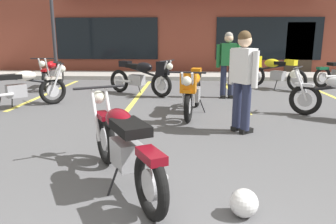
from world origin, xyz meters
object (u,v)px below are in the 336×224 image
(motorcycle_foreground_classic, at_px, (123,145))
(motorcycle_blue_standard, at_px, (53,73))
(person_in_black_shirt, at_px, (243,76))
(motorcycle_orange_scrambler, at_px, (193,90))
(motorcycle_red_sportbike, at_px, (143,76))
(motorcycle_cream_vintage, at_px, (21,88))
(motorcycle_green_cafe_racer, at_px, (273,71))
(person_in_shorts_foreground, at_px, (228,61))
(helmet_on_pavement, at_px, (244,203))

(motorcycle_foreground_classic, relative_size, motorcycle_blue_standard, 0.90)
(person_in_black_shirt, bearing_deg, motorcycle_blue_standard, 137.96)
(motorcycle_foreground_classic, height_order, motorcycle_blue_standard, same)
(motorcycle_orange_scrambler, bearing_deg, person_in_black_shirt, -56.10)
(motorcycle_orange_scrambler, relative_size, person_in_black_shirt, 1.26)
(motorcycle_red_sportbike, bearing_deg, motorcycle_blue_standard, 159.05)
(motorcycle_cream_vintage, bearing_deg, person_in_black_shirt, -19.55)
(motorcycle_green_cafe_racer, bearing_deg, person_in_shorts_foreground, -132.85)
(motorcycle_foreground_classic, relative_size, motorcycle_cream_vintage, 1.11)
(motorcycle_red_sportbike, bearing_deg, motorcycle_cream_vintage, -144.33)
(person_in_black_shirt, bearing_deg, motorcycle_orange_scrambler, 123.90)
(motorcycle_foreground_classic, bearing_deg, motorcycle_orange_scrambler, 76.17)
(motorcycle_foreground_classic, height_order, motorcycle_cream_vintage, same)
(motorcycle_cream_vintage, height_order, person_in_black_shirt, person_in_black_shirt)
(motorcycle_foreground_classic, xyz_separation_m, person_in_shorts_foreground, (1.74, 5.22, 0.49))
(helmet_on_pavement, bearing_deg, motorcycle_foreground_classic, 154.40)
(motorcycle_red_sportbike, bearing_deg, motorcycle_orange_scrambler, -59.69)
(motorcycle_foreground_classic, bearing_deg, motorcycle_green_cafe_racer, 64.35)
(motorcycle_orange_scrambler, bearing_deg, person_in_shorts_foreground, 64.49)
(motorcycle_blue_standard, distance_m, person_in_black_shirt, 6.79)
(person_in_black_shirt, bearing_deg, person_in_shorts_foreground, 87.41)
(motorcycle_green_cafe_racer, xyz_separation_m, person_in_shorts_foreground, (-1.60, -1.72, 0.42))
(person_in_shorts_foreground, height_order, helmet_on_pavement, person_in_shorts_foreground)
(motorcycle_blue_standard, distance_m, motorcycle_cream_vintage, 2.94)
(motorcycle_foreground_classic, distance_m, motorcycle_cream_vintage, 4.77)
(person_in_black_shirt, relative_size, helmet_on_pavement, 6.44)
(motorcycle_foreground_classic, height_order, helmet_on_pavement, motorcycle_foreground_classic)
(person_in_black_shirt, bearing_deg, motorcycle_red_sportbike, 121.58)
(motorcycle_blue_standard, height_order, motorcycle_cream_vintage, same)
(motorcycle_blue_standard, xyz_separation_m, person_in_black_shirt, (5.03, -4.53, 0.49))
(person_in_black_shirt, relative_size, person_in_shorts_foreground, 1.00)
(motorcycle_green_cafe_racer, height_order, person_in_shorts_foreground, person_in_shorts_foreground)
(motorcycle_red_sportbike, relative_size, motorcycle_blue_standard, 0.90)
(motorcycle_green_cafe_racer, bearing_deg, motorcycle_foreground_classic, -115.65)
(motorcycle_orange_scrambler, height_order, person_in_shorts_foreground, person_in_shorts_foreground)
(motorcycle_green_cafe_racer, xyz_separation_m, motorcycle_orange_scrambler, (-2.53, -3.68, 0.00))
(motorcycle_cream_vintage, bearing_deg, motorcycle_blue_standard, 98.70)
(motorcycle_blue_standard, xyz_separation_m, motorcycle_orange_scrambler, (4.24, -3.36, 0.07))
(motorcycle_red_sportbike, height_order, person_in_shorts_foreground, person_in_shorts_foreground)
(motorcycle_cream_vintage, distance_m, person_in_shorts_foreground, 4.98)
(motorcycle_cream_vintage, bearing_deg, person_in_shorts_foreground, 17.66)
(motorcycle_green_cafe_racer, distance_m, motorcycle_cream_vintage, 7.10)
(motorcycle_foreground_classic, relative_size, helmet_on_pavement, 7.31)
(person_in_black_shirt, distance_m, helmet_on_pavement, 2.82)
(motorcycle_foreground_classic, height_order, person_in_shorts_foreground, person_in_shorts_foreground)
(motorcycle_red_sportbike, xyz_separation_m, motorcycle_green_cafe_racer, (3.84, 1.44, 0.00))
(person_in_black_shirt, xyz_separation_m, person_in_shorts_foreground, (0.14, 3.13, 0.00))
(motorcycle_blue_standard, height_order, person_in_black_shirt, person_in_black_shirt)
(motorcycle_foreground_classic, xyz_separation_m, motorcycle_orange_scrambler, (0.80, 3.27, 0.07))
(helmet_on_pavement, bearing_deg, person_in_black_shirt, 81.58)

